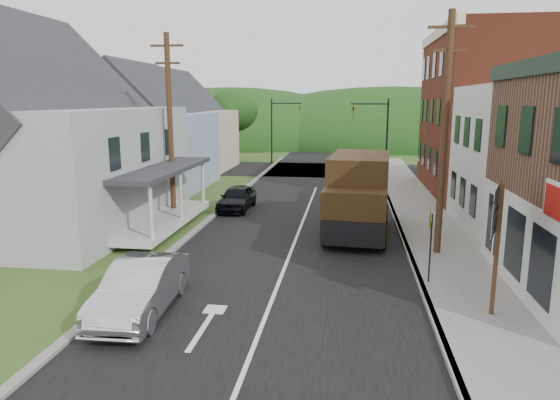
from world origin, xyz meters
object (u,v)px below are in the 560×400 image
at_px(dark_sedan, 237,198).
at_px(delivery_van, 358,195).
at_px(warning_sign, 430,236).
at_px(silver_sedan, 141,288).
at_px(route_sign_cluster, 496,230).

relative_size(dark_sedan, delivery_van, 0.60).
height_order(dark_sedan, delivery_van, delivery_van).
bearing_deg(warning_sign, delivery_van, 115.64).
bearing_deg(warning_sign, silver_sedan, -152.16).
distance_m(delivery_van, route_sign_cluster, 9.16).
height_order(dark_sedan, warning_sign, warning_sign).
bearing_deg(silver_sedan, route_sign_cluster, 3.23).
xyz_separation_m(silver_sedan, dark_sedan, (-0.33, 13.49, -0.08)).
relative_size(dark_sedan, route_sign_cluster, 1.07).
distance_m(route_sign_cluster, warning_sign, 2.77).
distance_m(delivery_van, warning_sign, 6.52).
distance_m(silver_sedan, warning_sign, 8.92).
bearing_deg(warning_sign, route_sign_cluster, -54.27).
xyz_separation_m(dark_sedan, warning_sign, (8.58, -10.23, 1.00)).
bearing_deg(dark_sedan, route_sign_cluster, -49.62).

